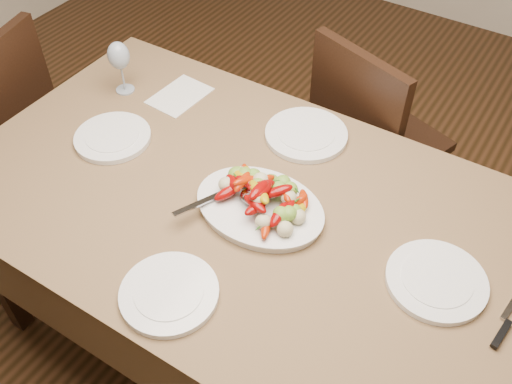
{
  "coord_description": "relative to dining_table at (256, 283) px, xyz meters",
  "views": [
    {
      "loc": [
        0.7,
        -0.7,
        1.97
      ],
      "look_at": [
        0.09,
        0.24,
        0.82
      ],
      "focal_mm": 40.0,
      "sensor_mm": 36.0,
      "label": 1
    }
  ],
  "objects": [
    {
      "name": "plate_left",
      "position": [
        -0.55,
        -0.0,
        0.39
      ],
      "size": [
        0.25,
        0.25,
        0.02
      ],
      "primitive_type": "cylinder",
      "color": "white",
      "rests_on": "dining_table"
    },
    {
      "name": "chair_far",
      "position": [
        0.08,
        0.79,
        0.1
      ],
      "size": [
        0.53,
        0.53,
        0.95
      ],
      "primitive_type": null,
      "rotation": [
        0.0,
        0.0,
        2.82
      ],
      "color": "black",
      "rests_on": "ground"
    },
    {
      "name": "plate_near",
      "position": [
        -0.02,
        -0.37,
        0.39
      ],
      "size": [
        0.25,
        0.25,
        0.02
      ],
      "primitive_type": "cylinder",
      "color": "white",
      "rests_on": "dining_table"
    },
    {
      "name": "wine_glass",
      "position": [
        -0.7,
        0.22,
        0.48
      ],
      "size": [
        0.08,
        0.08,
        0.2
      ],
      "primitive_type": null,
      "color": "#8C99A5",
      "rests_on": "dining_table"
    },
    {
      "name": "serving_spoon",
      "position": [
        -0.05,
        -0.05,
        0.43
      ],
      "size": [
        0.28,
        0.15,
        0.03
      ],
      "primitive_type": null,
      "rotation": [
        0.0,
        0.0,
        -0.34
      ],
      "color": "#9EA0A8",
      "rests_on": "serving_platter"
    },
    {
      "name": "plate_far",
      "position": [
        -0.03,
        0.35,
        0.39
      ],
      "size": [
        0.27,
        0.27,
        0.02
      ],
      "primitive_type": "cylinder",
      "color": "white",
      "rests_on": "dining_table"
    },
    {
      "name": "serving_platter",
      "position": [
        0.02,
        -0.01,
        0.39
      ],
      "size": [
        0.38,
        0.28,
        0.02
      ],
      "primitive_type": "ellipsoid",
      "rotation": [
        0.0,
        0.0,
        0.01
      ],
      "color": "white",
      "rests_on": "dining_table"
    },
    {
      "name": "menu_card",
      "position": [
        -0.52,
        0.3,
        0.38
      ],
      "size": [
        0.16,
        0.22,
        0.0
      ],
      "primitive_type": "cube",
      "rotation": [
        0.0,
        0.0,
        -0.06
      ],
      "color": "silver",
      "rests_on": "dining_table"
    },
    {
      "name": "floor",
      "position": [
        -0.09,
        -0.24,
        -0.38
      ],
      "size": [
        6.0,
        6.0,
        0.0
      ],
      "primitive_type": "plane",
      "color": "#382211",
      "rests_on": "ground"
    },
    {
      "name": "roasted_vegetables",
      "position": [
        0.02,
        -0.01,
        0.45
      ],
      "size": [
        0.31,
        0.21,
        0.09
      ],
      "primitive_type": null,
      "rotation": [
        0.0,
        0.0,
        0.01
      ],
      "color": "#740504",
      "rests_on": "serving_platter"
    },
    {
      "name": "table_knife",
      "position": [
        0.71,
        0.01,
        0.38
      ],
      "size": [
        0.04,
        0.2,
        0.01
      ],
      "primitive_type": null,
      "rotation": [
        0.0,
        0.0,
        -0.12
      ],
      "color": "#9EA0A8",
      "rests_on": "dining_table"
    },
    {
      "name": "plate_right",
      "position": [
        0.53,
        0.03,
        0.39
      ],
      "size": [
        0.26,
        0.26,
        0.02
      ],
      "primitive_type": "cylinder",
      "color": "white",
      "rests_on": "dining_table"
    },
    {
      "name": "dining_table",
      "position": [
        0.0,
        0.0,
        0.0
      ],
      "size": [
        1.85,
        1.07,
        0.76
      ],
      "primitive_type": "cube",
      "rotation": [
        0.0,
        0.0,
        0.01
      ],
      "color": "brown",
      "rests_on": "ground"
    }
  ]
}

